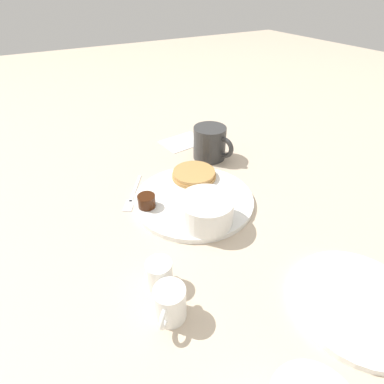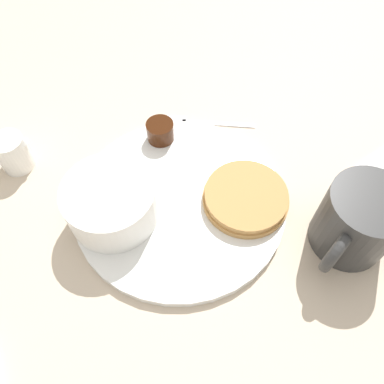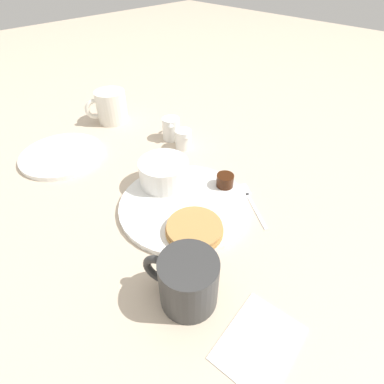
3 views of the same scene
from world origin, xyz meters
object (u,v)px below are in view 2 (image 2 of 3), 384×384
object	(u,v)px
coffee_mug	(357,222)
creamer_pitcher_near	(12,153)
plate	(180,201)
fork	(196,122)
bowl	(111,201)

from	to	relation	value
coffee_mug	creamer_pitcher_near	size ratio (longest dim) A/B	1.88
plate	coffee_mug	xyz separation A→B (m)	(0.15, 0.16, 0.04)
creamer_pitcher_near	fork	world-z (taller)	creamer_pitcher_near
plate	creamer_pitcher_near	distance (m)	0.24
creamer_pitcher_near	bowl	bearing A→B (deg)	31.44
creamer_pitcher_near	fork	distance (m)	0.27
creamer_pitcher_near	coffee_mug	bearing A→B (deg)	46.79
creamer_pitcher_near	plate	bearing A→B (deg)	46.29
fork	bowl	bearing A→B (deg)	-59.57
plate	fork	distance (m)	0.15
coffee_mug	creamer_pitcher_near	world-z (taller)	coffee_mug
bowl	fork	bearing A→B (deg)	120.43
plate	fork	bearing A→B (deg)	143.52
bowl	creamer_pitcher_near	bearing A→B (deg)	-148.56
plate	coffee_mug	world-z (taller)	coffee_mug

